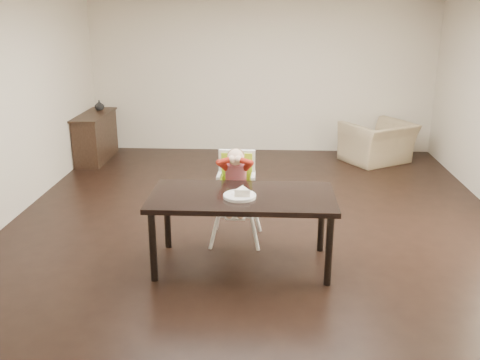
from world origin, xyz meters
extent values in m
plane|color=black|center=(0.00, 0.00, 0.00)|extent=(7.00, 7.00, 0.00)
cube|color=beige|center=(0.00, 3.50, 1.35)|extent=(6.00, 0.02, 2.70)
cube|color=beige|center=(0.00, -3.50, 1.35)|extent=(6.00, 0.02, 2.70)
cube|color=black|center=(-0.13, -1.06, 0.72)|extent=(1.80, 0.90, 0.05)
cylinder|color=black|center=(-0.95, -1.43, 0.35)|extent=(0.07, 0.07, 0.70)
cylinder|color=black|center=(0.69, -1.43, 0.35)|extent=(0.07, 0.07, 0.70)
cylinder|color=black|center=(-0.95, -0.69, 0.35)|extent=(0.07, 0.07, 0.70)
cylinder|color=black|center=(0.69, -0.69, 0.35)|extent=(0.07, 0.07, 0.70)
cylinder|color=white|center=(-0.43, -0.65, 0.28)|extent=(0.04, 0.04, 0.56)
cylinder|color=white|center=(-0.03, -0.66, 0.28)|extent=(0.04, 0.04, 0.56)
cylinder|color=white|center=(-0.42, -0.25, 0.28)|extent=(0.04, 0.04, 0.56)
cylinder|color=white|center=(-0.02, -0.26, 0.28)|extent=(0.04, 0.04, 0.56)
cube|color=white|center=(-0.23, -0.46, 0.56)|extent=(0.41, 0.37, 0.05)
cube|color=#ABDD1C|center=(-0.23, -0.46, 0.59)|extent=(0.33, 0.31, 0.03)
cube|color=white|center=(-0.22, -0.30, 0.79)|extent=(0.40, 0.06, 0.42)
cube|color=#ABDD1C|center=(-0.22, -0.33, 0.78)|extent=(0.34, 0.03, 0.38)
cube|color=black|center=(-0.29, -0.40, 0.78)|extent=(0.03, 0.18, 0.02)
cube|color=black|center=(-0.16, -0.41, 0.78)|extent=(0.03, 0.18, 0.02)
cylinder|color=red|center=(-0.23, -0.46, 0.74)|extent=(0.23, 0.23, 0.27)
sphere|color=beige|center=(-0.23, -0.48, 0.96)|extent=(0.18, 0.18, 0.18)
ellipsoid|color=brown|center=(-0.23, -0.45, 0.98)|extent=(0.19, 0.18, 0.14)
sphere|color=beige|center=(-0.26, -0.57, 0.97)|extent=(0.08, 0.08, 0.08)
sphere|color=beige|center=(-0.19, -0.57, 0.97)|extent=(0.08, 0.08, 0.08)
cylinder|color=white|center=(-0.15, -1.14, 0.76)|extent=(0.42, 0.42, 0.02)
torus|color=white|center=(-0.15, -1.14, 0.77)|extent=(0.42, 0.42, 0.02)
imported|color=tan|center=(1.95, 2.80, 0.45)|extent=(1.23, 1.11, 0.90)
cube|color=black|center=(-2.78, 2.70, 0.38)|extent=(0.40, 1.20, 0.76)
cube|color=black|center=(-2.78, 2.70, 0.78)|extent=(0.44, 1.26, 0.03)
imported|color=#99999E|center=(-2.78, 3.03, 0.87)|extent=(0.22, 0.22, 0.16)
camera|label=1|loc=(0.10, -5.94, 2.50)|focal=40.00mm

